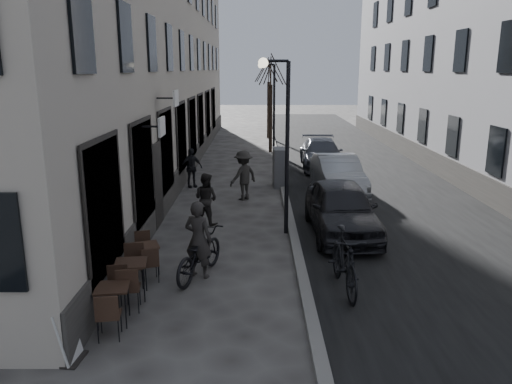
{
  "coord_description": "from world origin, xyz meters",
  "views": [
    {
      "loc": [
        -0.85,
        -8.23,
        4.8
      ],
      "look_at": [
        -0.89,
        3.84,
        1.8
      ],
      "focal_mm": 35.0,
      "sensor_mm": 36.0,
      "label": 1
    }
  ],
  "objects_px": {
    "car_near": "(341,208)",
    "car_mid": "(338,175)",
    "sign_board": "(69,340)",
    "pedestrian_mid": "(243,175)",
    "bistro_set_b": "(131,276)",
    "moped": "(344,261)",
    "bistro_set_a": "(113,301)",
    "streetlamp_near": "(282,128)",
    "bicycle": "(199,254)",
    "pedestrian_near": "(206,199)",
    "utility_cabinet": "(281,168)",
    "car_far": "(321,154)",
    "bistro_set_c": "(147,256)",
    "tree_far": "(269,70)",
    "streetlamp_far": "(271,101)",
    "pedestrian_far": "(191,168)",
    "tree_near": "(271,71)"
  },
  "relations": [
    {
      "from": "tree_far",
      "to": "streetlamp_near",
      "type": "bearing_deg",
      "value": -90.2
    },
    {
      "from": "bistro_set_c",
      "to": "pedestrian_far",
      "type": "bearing_deg",
      "value": 70.59
    },
    {
      "from": "pedestrian_mid",
      "to": "bicycle",
      "type": "bearing_deg",
      "value": 40.04
    },
    {
      "from": "tree_far",
      "to": "car_near",
      "type": "distance_m",
      "value": 21.47
    },
    {
      "from": "bistro_set_c",
      "to": "pedestrian_near",
      "type": "distance_m",
      "value": 4.06
    },
    {
      "from": "tree_near",
      "to": "pedestrian_near",
      "type": "distance_m",
      "value": 14.81
    },
    {
      "from": "utility_cabinet",
      "to": "pedestrian_far",
      "type": "bearing_deg",
      "value": 179.87
    },
    {
      "from": "utility_cabinet",
      "to": "bistro_set_c",
      "type": "bearing_deg",
      "value": -114.09
    },
    {
      "from": "pedestrian_far",
      "to": "tree_far",
      "type": "bearing_deg",
      "value": 48.66
    },
    {
      "from": "bicycle",
      "to": "car_far",
      "type": "bearing_deg",
      "value": -88.61
    },
    {
      "from": "bistro_set_b",
      "to": "bicycle",
      "type": "height_order",
      "value": "bicycle"
    },
    {
      "from": "sign_board",
      "to": "car_far",
      "type": "height_order",
      "value": "car_far"
    },
    {
      "from": "tree_near",
      "to": "bistro_set_b",
      "type": "xyz_separation_m",
      "value": [
        -3.45,
        -19.34,
        -4.17
      ]
    },
    {
      "from": "bistro_set_b",
      "to": "utility_cabinet",
      "type": "xyz_separation_m",
      "value": [
        3.65,
        10.41,
        0.31
      ]
    },
    {
      "from": "bistro_set_b",
      "to": "moped",
      "type": "relative_size",
      "value": 0.72
    },
    {
      "from": "pedestrian_far",
      "to": "bistro_set_b",
      "type": "bearing_deg",
      "value": -117.98
    },
    {
      "from": "pedestrian_near",
      "to": "car_mid",
      "type": "distance_m",
      "value": 6.3
    },
    {
      "from": "car_near",
      "to": "bistro_set_b",
      "type": "bearing_deg",
      "value": -141.37
    },
    {
      "from": "car_near",
      "to": "car_far",
      "type": "height_order",
      "value": "car_near"
    },
    {
      "from": "sign_board",
      "to": "pedestrian_mid",
      "type": "relative_size",
      "value": 0.51
    },
    {
      "from": "tree_far",
      "to": "bistro_set_a",
      "type": "relative_size",
      "value": 3.64
    },
    {
      "from": "bistro_set_b",
      "to": "pedestrian_mid",
      "type": "distance_m",
      "value": 8.57
    },
    {
      "from": "sign_board",
      "to": "pedestrian_mid",
      "type": "distance_m",
      "value": 11.02
    },
    {
      "from": "bistro_set_b",
      "to": "utility_cabinet",
      "type": "bearing_deg",
      "value": 62.05
    },
    {
      "from": "bicycle",
      "to": "pedestrian_near",
      "type": "xyz_separation_m",
      "value": [
        -0.24,
        4.12,
        0.26
      ]
    },
    {
      "from": "pedestrian_near",
      "to": "streetlamp_far",
      "type": "bearing_deg",
      "value": -72.39
    },
    {
      "from": "pedestrian_mid",
      "to": "car_near",
      "type": "height_order",
      "value": "pedestrian_mid"
    },
    {
      "from": "bistro_set_a",
      "to": "streetlamp_near",
      "type": "bearing_deg",
      "value": 49.59
    },
    {
      "from": "bistro_set_a",
      "to": "pedestrian_far",
      "type": "xyz_separation_m",
      "value": [
        0.03,
        11.39,
        0.36
      ]
    },
    {
      "from": "car_near",
      "to": "car_far",
      "type": "xyz_separation_m",
      "value": [
        0.67,
        10.2,
        -0.08
      ]
    },
    {
      "from": "car_mid",
      "to": "pedestrian_mid",
      "type": "bearing_deg",
      "value": -166.94
    },
    {
      "from": "tree_near",
      "to": "streetlamp_near",
      "type": "bearing_deg",
      "value": -90.28
    },
    {
      "from": "car_near",
      "to": "car_mid",
      "type": "bearing_deg",
      "value": 81.28
    },
    {
      "from": "streetlamp_far",
      "to": "car_far",
      "type": "relative_size",
      "value": 1.05
    },
    {
      "from": "bistro_set_a",
      "to": "moped",
      "type": "xyz_separation_m",
      "value": [
        4.68,
        1.46,
        0.23
      ]
    },
    {
      "from": "bistro_set_b",
      "to": "pedestrian_near",
      "type": "height_order",
      "value": "pedestrian_near"
    },
    {
      "from": "streetlamp_far",
      "to": "bistro_set_a",
      "type": "relative_size",
      "value": 3.25
    },
    {
      "from": "pedestrian_mid",
      "to": "pedestrian_near",
      "type": "bearing_deg",
      "value": 27.12
    },
    {
      "from": "car_far",
      "to": "streetlamp_far",
      "type": "bearing_deg",
      "value": 144.9
    },
    {
      "from": "streetlamp_near",
      "to": "bicycle",
      "type": "bearing_deg",
      "value": -122.56
    },
    {
      "from": "utility_cabinet",
      "to": "pedestrian_far",
      "type": "distance_m",
      "value": 3.7
    },
    {
      "from": "streetlamp_far",
      "to": "pedestrian_far",
      "type": "xyz_separation_m",
      "value": [
        -3.43,
        -6.08,
        -2.34
      ]
    },
    {
      "from": "tree_far",
      "to": "bistro_set_b",
      "type": "xyz_separation_m",
      "value": [
        -3.45,
        -25.34,
        -4.17
      ]
    },
    {
      "from": "bistro_set_a",
      "to": "pedestrian_near",
      "type": "bearing_deg",
      "value": 71.63
    },
    {
      "from": "bistro_set_b",
      "to": "pedestrian_near",
      "type": "bearing_deg",
      "value": 69.79
    },
    {
      "from": "streetlamp_near",
      "to": "tree_near",
      "type": "relative_size",
      "value": 0.89
    },
    {
      "from": "sign_board",
      "to": "utility_cabinet",
      "type": "relative_size",
      "value": 0.59
    },
    {
      "from": "tree_far",
      "to": "sign_board",
      "type": "distance_m",
      "value": 28.35
    },
    {
      "from": "pedestrian_near",
      "to": "utility_cabinet",
      "type": "bearing_deg",
      "value": -87.13
    },
    {
      "from": "sign_board",
      "to": "car_mid",
      "type": "xyz_separation_m",
      "value": [
        6.3,
        11.74,
        0.36
      ]
    }
  ]
}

